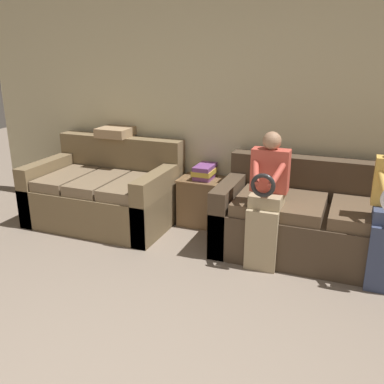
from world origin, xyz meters
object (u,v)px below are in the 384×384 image
object	(u,v)px
couch_main	(327,224)
side_shelf	(204,201)
book_stack	(204,172)
throw_pillow	(116,132)
child_left_seated	(267,196)
couch_side	(106,193)

from	to	relation	value
couch_main	side_shelf	xyz separation A→B (m)	(-1.30, 0.29, -0.05)
book_stack	throw_pillow	bearing A→B (deg)	177.04
child_left_seated	side_shelf	world-z (taller)	child_left_seated
couch_main	book_stack	world-z (taller)	couch_main
child_left_seated	book_stack	size ratio (longest dim) A/B	3.70
couch_main	couch_side	bearing A→B (deg)	-179.74
book_stack	couch_main	bearing A→B (deg)	-12.52
couch_side	side_shelf	world-z (taller)	couch_side
side_shelf	throw_pillow	distance (m)	1.28
side_shelf	child_left_seated	bearing A→B (deg)	-39.49
side_shelf	throw_pillow	size ratio (longest dim) A/B	1.46
side_shelf	throw_pillow	xyz separation A→B (m)	(-1.09, 0.05, 0.67)
couch_main	child_left_seated	distance (m)	0.70
couch_main	child_left_seated	world-z (taller)	child_left_seated
child_left_seated	throw_pillow	distance (m)	2.05
child_left_seated	book_stack	distance (m)	1.04
couch_side	throw_pillow	size ratio (longest dim) A/B	4.20
book_stack	couch_side	bearing A→B (deg)	-164.01
couch_side	side_shelf	bearing A→B (deg)	16.10
couch_side	side_shelf	xyz separation A→B (m)	(1.04, 0.30, -0.05)
throw_pillow	couch_side	bearing A→B (deg)	-82.23
couch_side	book_stack	bearing A→B (deg)	15.99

